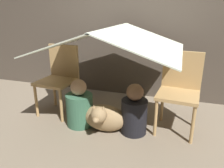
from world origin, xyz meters
TOP-DOWN VIEW (x-y plane):
  - ground_plane at (0.00, 0.00)m, footprint 8.80×8.80m
  - wall_back at (0.00, 1.09)m, footprint 7.00×0.05m
  - chair_left at (-0.74, 0.20)m, footprint 0.47×0.47m
  - chair_right at (0.76, 0.20)m, footprint 0.47×0.47m
  - sheet_canopy at (0.00, 0.12)m, footprint 1.51×1.34m
  - person_front at (-0.34, -0.08)m, footprint 0.31×0.31m
  - person_second at (0.31, -0.06)m, footprint 0.28×0.28m
  - dog at (-0.01, -0.13)m, footprint 0.50×0.44m

SIDE VIEW (x-z plane):
  - ground_plane at x=0.00m, z-range 0.00..0.00m
  - dog at x=-0.01m, z-range -0.02..0.37m
  - person_front at x=-0.34m, z-range -0.05..0.52m
  - person_second at x=0.31m, z-range -0.04..0.53m
  - chair_left at x=-0.74m, z-range 0.05..0.93m
  - chair_right at x=0.76m, z-range 0.05..0.93m
  - sheet_canopy at x=0.00m, z-range 0.88..1.14m
  - wall_back at x=0.00m, z-range 0.00..2.50m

